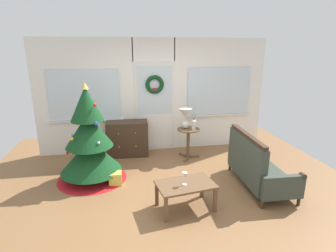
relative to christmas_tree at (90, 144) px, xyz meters
name	(u,v)px	position (x,y,z in m)	size (l,w,h in m)	color
ground_plane	(171,192)	(1.34, -0.73, -0.68)	(6.76, 6.76, 0.00)	brown
back_wall_with_door	(154,96)	(1.34, 1.35, 0.60)	(5.20, 0.19, 2.55)	white
christmas_tree	(90,144)	(0.00, 0.00, 0.00)	(1.25, 1.25, 1.78)	#4C331E
dresser_cabinet	(127,138)	(0.69, 1.06, -0.29)	(0.92, 0.47, 0.78)	#3D281C
settee_sofa	(256,166)	(2.83, -0.75, -0.30)	(0.76, 1.49, 0.96)	#3D281C
side_table	(188,137)	(1.98, 0.67, -0.21)	(0.50, 0.48, 0.66)	brown
table_lamp	(186,116)	(1.92, 0.71, 0.27)	(0.28, 0.28, 0.44)	silver
flower_vase	(194,124)	(2.08, 0.61, 0.10)	(0.11, 0.10, 0.35)	beige
coffee_table	(186,187)	(1.47, -1.22, -0.33)	(0.91, 0.65, 0.41)	brown
wine_glass	(185,176)	(1.45, -1.25, -0.12)	(0.08, 0.08, 0.20)	silver
gift_box	(115,178)	(0.43, -0.28, -0.57)	(0.22, 0.20, 0.22)	#D8C64C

